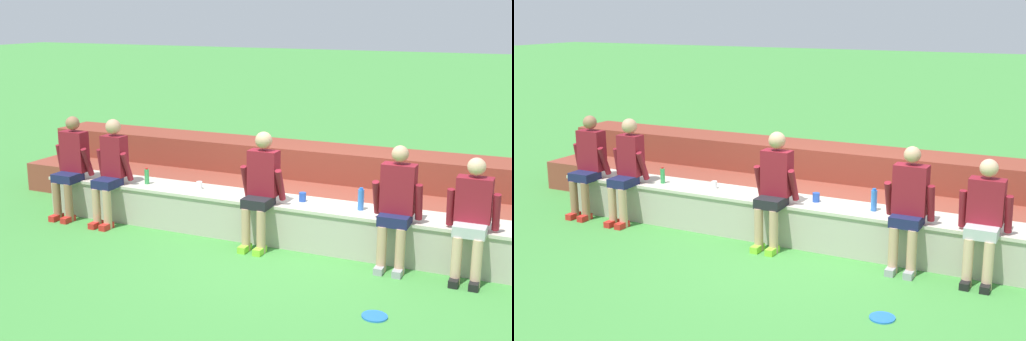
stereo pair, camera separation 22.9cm
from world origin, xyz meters
TOP-DOWN VIEW (x-y plane):
  - ground_plane at (0.00, 0.00)m, footprint 80.00×80.00m
  - stone_seating_wall at (0.00, 0.29)m, footprint 7.60×0.62m
  - brick_bleachers at (0.00, 1.72)m, footprint 10.01×1.56m
  - person_far_left at (-3.40, 0.01)m, footprint 0.56×0.56m
  - person_left_of_center at (-2.71, -0.01)m, footprint 0.50×0.59m
  - person_center at (-0.46, -0.01)m, footprint 0.55×0.55m
  - person_right_of_center at (1.22, -0.03)m, footprint 0.56×0.48m
  - person_far_right at (2.03, -0.02)m, footprint 0.56×0.52m
  - water_bottle_center_gap at (0.72, 0.29)m, footprint 0.07×0.07m
  - water_bottle_mid_right at (-2.29, 0.24)m, footprint 0.06×0.06m
  - plastic_cup_middle at (-1.51, 0.32)m, footprint 0.08×0.08m
  - plastic_cup_left_end at (-0.04, 0.33)m, footprint 0.09×0.09m
  - frisbee at (1.36, -1.36)m, footprint 0.25×0.25m

SIDE VIEW (x-z plane):
  - ground_plane at x=0.00m, z-range 0.00..0.00m
  - frisbee at x=1.36m, z-range 0.00..0.02m
  - stone_seating_wall at x=0.00m, z-range 0.02..0.56m
  - brick_bleachers at x=0.00m, z-range -0.08..0.83m
  - plastic_cup_middle at x=-1.51m, z-range 0.54..0.64m
  - plastic_cup_left_end at x=-0.04m, z-range 0.54..0.66m
  - water_bottle_mid_right at x=-2.29m, z-range 0.53..0.76m
  - water_bottle_center_gap at x=0.72m, z-range 0.53..0.81m
  - person_far_right at x=2.03m, z-range 0.05..1.40m
  - person_right_of_center at x=1.22m, z-range 0.05..1.47m
  - person_left_of_center at x=-2.71m, z-range 0.05..1.48m
  - person_far_left at x=-3.40m, z-range 0.05..1.48m
  - person_center at x=-0.46m, z-range 0.06..1.49m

